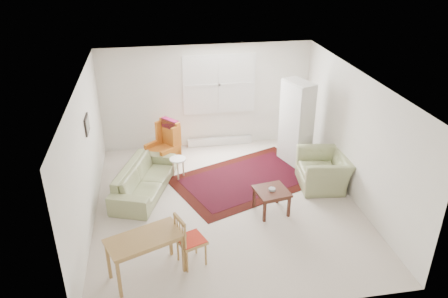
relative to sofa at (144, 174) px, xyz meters
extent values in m
cube|color=beige|center=(1.56, -0.73, -0.40)|extent=(5.00, 5.50, 0.01)
cube|color=white|center=(1.56, -0.73, 2.10)|extent=(5.00, 5.50, 0.01)
cube|color=silver|center=(1.56, 2.02, 0.85)|extent=(5.00, 0.04, 2.50)
cube|color=silver|center=(1.56, -3.48, 0.85)|extent=(5.00, 0.04, 2.50)
cube|color=silver|center=(-0.94, -0.73, 0.85)|extent=(0.04, 5.50, 2.50)
cube|color=silver|center=(4.06, -0.73, 0.85)|extent=(0.04, 5.50, 2.50)
cube|color=white|center=(1.86, 2.00, 1.15)|extent=(1.72, 0.06, 1.42)
cube|color=white|center=(1.86, 2.00, 1.15)|extent=(1.60, 0.02, 1.30)
cube|color=silver|center=(1.86, 1.94, -0.31)|extent=(1.60, 0.12, 0.18)
cube|color=black|center=(-0.92, -0.23, 1.25)|extent=(0.03, 0.42, 0.32)
cube|color=#998546|center=(-0.90, -0.23, 1.25)|extent=(0.01, 0.34, 0.24)
imported|color=#888F5F|center=(0.00, 0.00, 0.00)|extent=(1.41, 2.15, 0.81)
imported|color=#888F5F|center=(3.66, -0.37, 0.02)|extent=(1.08, 1.20, 0.85)
camera|label=1|loc=(0.31, -7.79, 4.34)|focal=35.00mm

